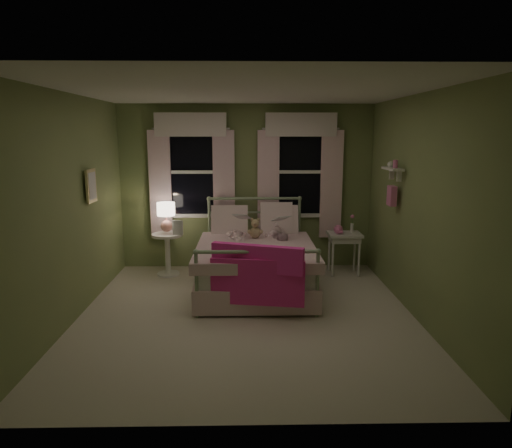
{
  "coord_description": "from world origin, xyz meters",
  "views": [
    {
      "loc": [
        0.01,
        -5.15,
        2.15
      ],
      "look_at": [
        0.13,
        0.61,
        1.0
      ],
      "focal_mm": 32.0,
      "sensor_mm": 36.0,
      "label": 1
    }
  ],
  "objects_px": {
    "nightstand_left": "(167,248)",
    "child_left": "(236,215)",
    "bed": "(256,263)",
    "nightstand_right": "(344,239)",
    "teddy_bear": "(255,230)",
    "table_lamp": "(166,214)",
    "child_right": "(274,217)"
  },
  "relations": [
    {
      "from": "nightstand_left",
      "to": "child_right",
      "type": "bearing_deg",
      "value": -9.17
    },
    {
      "from": "child_left",
      "to": "teddy_bear",
      "type": "distance_m",
      "value": 0.38
    },
    {
      "from": "child_left",
      "to": "nightstand_left",
      "type": "xyz_separation_m",
      "value": [
        -1.06,
        0.26,
        -0.57
      ]
    },
    {
      "from": "table_lamp",
      "to": "nightstand_right",
      "type": "bearing_deg",
      "value": -0.34
    },
    {
      "from": "nightstand_right",
      "to": "child_left",
      "type": "bearing_deg",
      "value": -171.61
    },
    {
      "from": "nightstand_left",
      "to": "nightstand_right",
      "type": "relative_size",
      "value": 1.02
    },
    {
      "from": "bed",
      "to": "table_lamp",
      "type": "height_order",
      "value": "bed"
    },
    {
      "from": "nightstand_left",
      "to": "nightstand_right",
      "type": "xyz_separation_m",
      "value": [
        2.72,
        -0.02,
        0.13
      ]
    },
    {
      "from": "child_left",
      "to": "nightstand_left",
      "type": "height_order",
      "value": "child_left"
    },
    {
      "from": "child_right",
      "to": "nightstand_right",
      "type": "height_order",
      "value": "child_right"
    },
    {
      "from": "bed",
      "to": "nightstand_right",
      "type": "relative_size",
      "value": 3.18
    },
    {
      "from": "teddy_bear",
      "to": "table_lamp",
      "type": "bearing_deg",
      "value": 162.58
    },
    {
      "from": "bed",
      "to": "teddy_bear",
      "type": "relative_size",
      "value": 6.81
    },
    {
      "from": "child_left",
      "to": "nightstand_right",
      "type": "bearing_deg",
      "value": 178.42
    },
    {
      "from": "bed",
      "to": "nightstand_right",
      "type": "distance_m",
      "value": 1.54
    },
    {
      "from": "bed",
      "to": "nightstand_left",
      "type": "relative_size",
      "value": 3.13
    },
    {
      "from": "child_left",
      "to": "nightstand_left",
      "type": "bearing_deg",
      "value": -23.84
    },
    {
      "from": "table_lamp",
      "to": "nightstand_right",
      "type": "distance_m",
      "value": 2.75
    },
    {
      "from": "child_left",
      "to": "child_right",
      "type": "xyz_separation_m",
      "value": [
        0.56,
        0.0,
        -0.04
      ]
    },
    {
      "from": "nightstand_left",
      "to": "nightstand_right",
      "type": "height_order",
      "value": "same"
    },
    {
      "from": "table_lamp",
      "to": "nightstand_right",
      "type": "height_order",
      "value": "table_lamp"
    },
    {
      "from": "bed",
      "to": "table_lamp",
      "type": "relative_size",
      "value": 4.53
    },
    {
      "from": "bed",
      "to": "child_left",
      "type": "bearing_deg",
      "value": 123.42
    },
    {
      "from": "nightstand_left",
      "to": "table_lamp",
      "type": "relative_size",
      "value": 1.45
    },
    {
      "from": "child_right",
      "to": "nightstand_right",
      "type": "bearing_deg",
      "value": 176.06
    },
    {
      "from": "nightstand_right",
      "to": "teddy_bear",
      "type": "bearing_deg",
      "value": -163.71
    },
    {
      "from": "child_left",
      "to": "nightstand_left",
      "type": "distance_m",
      "value": 1.23
    },
    {
      "from": "nightstand_left",
      "to": "child_left",
      "type": "bearing_deg",
      "value": -13.87
    },
    {
      "from": "teddy_bear",
      "to": "table_lamp",
      "type": "xyz_separation_m",
      "value": [
        -1.34,
        0.42,
        0.16
      ]
    },
    {
      "from": "teddy_bear",
      "to": "table_lamp",
      "type": "distance_m",
      "value": 1.41
    },
    {
      "from": "table_lamp",
      "to": "nightstand_right",
      "type": "relative_size",
      "value": 0.7
    },
    {
      "from": "teddy_bear",
      "to": "child_left",
      "type": "bearing_deg",
      "value": 150.5
    }
  ]
}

